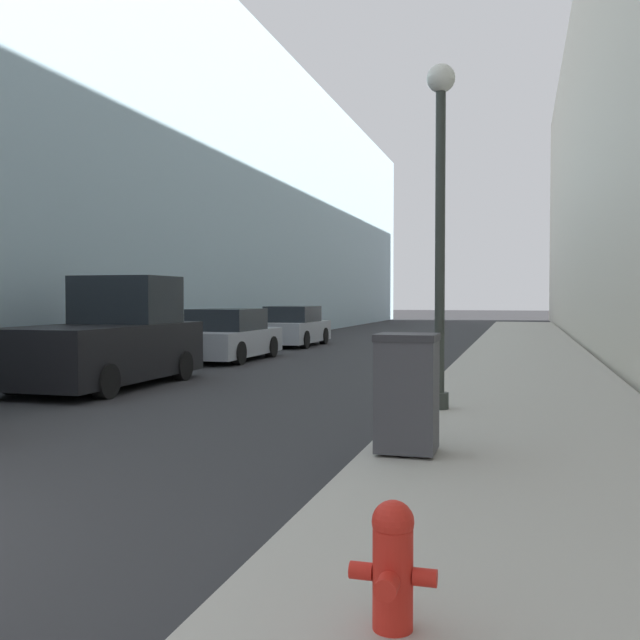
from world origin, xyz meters
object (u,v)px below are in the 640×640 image
fire_hydrant (393,562)px  parked_sedan_far (293,327)px  trash_bin (407,392)px  lamppost (440,200)px  pickup_truck (109,341)px  parked_sedan_near (228,337)px

fire_hydrant → parked_sedan_far: 23.23m
trash_bin → lamppost: size_ratio=0.25×
lamppost → parked_sedan_far: size_ratio=1.22×
fire_hydrant → lamppost: 7.84m
parked_sedan_far → pickup_truck: bearing=-89.4°
pickup_truck → parked_sedan_far: 12.60m
pickup_truck → parked_sedan_near: size_ratio=1.12×
parked_sedan_far → lamppost: bearing=-64.2°
lamppost → parked_sedan_near: (-7.01, 8.28, -2.60)m
trash_bin → pickup_truck: bearing=143.1°
parked_sedan_near → parked_sedan_far: bearing=90.6°
fire_hydrant → trash_bin: trash_bin is taller
trash_bin → parked_sedan_far: bearing=111.7°
fire_hydrant → parked_sedan_far: (-7.65, 21.93, 0.21)m
fire_hydrant → trash_bin: 4.15m
trash_bin → parked_sedan_far: size_ratio=0.31×
trash_bin → pickup_truck: size_ratio=0.27×
pickup_truck → parked_sedan_near: bearing=90.5°
trash_bin → pickup_truck: (-6.96, 5.23, 0.13)m
fire_hydrant → parked_sedan_far: parked_sedan_far is taller
fire_hydrant → parked_sedan_near: bearing=115.9°
pickup_truck → parked_sedan_far: (-0.13, 12.60, -0.24)m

